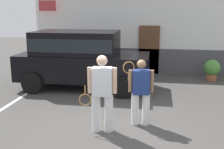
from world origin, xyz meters
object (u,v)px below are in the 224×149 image
Objects in this scene: tennis_player_woman at (141,91)px; flag_pole at (44,22)px; tennis_player_man at (102,93)px; potted_plant_by_porch at (212,69)px; parked_suv at (81,57)px.

flag_pole is (-4.78, 5.48, 1.36)m from tennis_player_woman.
tennis_player_man reaches higher than tennis_player_woman.
tennis_player_woman is at bearing -154.75° from tennis_player_man.
flag_pole is at bearing -64.22° from tennis_player_man.
tennis_player_woman is 1.95× the size of potted_plant_by_porch.
tennis_player_woman is (0.84, 0.54, -0.08)m from tennis_player_man.
flag_pole is at bearing 133.41° from parked_suv.
potted_plant_by_porch is (2.48, 4.96, -0.39)m from tennis_player_woman.
tennis_player_man is 1.01m from tennis_player_woman.
tennis_player_man is 2.15× the size of potted_plant_by_porch.
parked_suv is at bearing -74.04° from tennis_player_man.
potted_plant_by_porch is 0.26× the size of flag_pole.
tennis_player_man is (1.52, -3.53, -0.21)m from parked_suv.
potted_plant_by_porch is at bearing 21.46° from parked_suv.
potted_plant_by_porch is (3.32, 5.50, -0.47)m from tennis_player_man.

